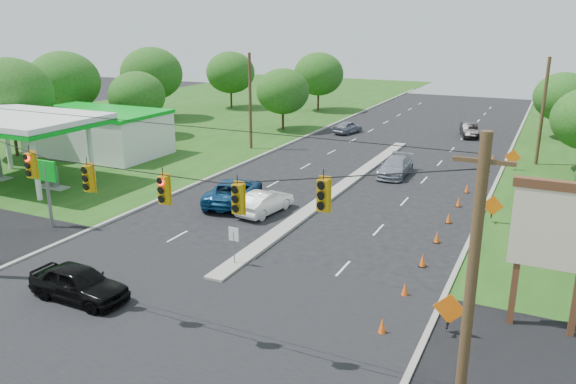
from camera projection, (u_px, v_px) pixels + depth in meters
The scene contains 39 objects.
ground at pixel (159, 321), 22.84m from camera, with size 160.00×160.00×0.00m, color black.
grass_left at pixel (36, 152), 52.52m from camera, with size 40.00×160.00×0.06m, color #1E4714.
cross_street at pixel (159, 321), 22.84m from camera, with size 160.00×14.00×0.02m, color black.
curb_left at pixel (273, 151), 52.90m from camera, with size 0.25×110.00×0.16m, color gray.
curb_right at pixel (500, 175), 44.53m from camera, with size 0.25×110.00×0.16m, color gray.
median at pixel (340, 189), 40.95m from camera, with size 1.00×34.00×0.18m, color gray.
median_sign at pixel (234, 239), 27.59m from camera, with size 0.55×0.06×2.05m.
signal_span at pixel (131, 213), 20.55m from camera, with size 25.60×0.32×9.00m.
utility_pole_far_left at pixel (250, 102), 52.58m from camera, with size 0.28×0.28×9.00m, color #422D1C.
utility_pole_far_right at pixel (543, 112), 46.54m from camera, with size 0.28×0.28×9.00m, color #422D1C.
gas_station at pixel (86, 130), 49.34m from camera, with size 18.40×19.70×5.20m.
pylon_sign at pixel (562, 235), 21.09m from camera, with size 5.90×2.30×6.12m.
cone_0 at pixel (382, 326), 21.81m from camera, with size 0.32×0.32×0.70m, color #FF5F14.
cone_1 at pixel (405, 289), 24.83m from camera, with size 0.32×0.32×0.70m, color #FF5F14.
cone_2 at pixel (423, 260), 27.85m from camera, with size 0.32×0.32×0.70m, color #FF5F14.
cone_3 at pixel (437, 237), 30.87m from camera, with size 0.32×0.32×0.70m, color #FF5F14.
cone_4 at pixel (449, 218), 33.89m from camera, with size 0.32×0.32×0.70m, color #FF5F14.
cone_5 at pixel (459, 202), 36.91m from camera, with size 0.32×0.32×0.70m, color #FF5F14.
cone_6 at pixel (467, 188), 39.93m from camera, with size 0.32×0.32×0.70m, color #FF5F14.
cone_7 at pixel (482, 177), 42.70m from camera, with size 0.32×0.32×0.70m, color #FF5F14.
cone_8 at pixel (488, 167), 45.72m from camera, with size 0.32×0.32×0.70m, color #FF5F14.
cone_9 at pixel (493, 158), 48.73m from camera, with size 0.32×0.32×0.70m, color #FF5F14.
work_sign_0 at pixel (450, 310), 21.50m from camera, with size 1.27×0.58×1.37m.
work_sign_1 at pixel (493, 206), 33.57m from camera, with size 1.27×0.58×1.37m.
work_sign_2 at pixel (513, 158), 45.65m from camera, with size 1.27×0.58×1.37m.
tree_1 at pixel (9, 95), 49.17m from camera, with size 7.56×7.56×8.82m.
tree_2 at pixel (137, 96), 58.22m from camera, with size 5.88×5.88×6.86m.
tree_3 at pixel (152, 74), 68.97m from camera, with size 7.56×7.56×8.82m.
tree_4 at pixel (230, 72), 77.85m from camera, with size 6.72×6.72×7.84m.
tree_5 at pixel (283, 91), 61.88m from camera, with size 5.88×5.88×6.86m.
tree_6 at pixel (319, 74), 75.46m from camera, with size 6.72×6.72×7.84m.
tree_12 at pixel (564, 97), 57.18m from camera, with size 5.88×5.88×6.86m.
tree_14 at pixel (64, 82), 59.45m from camera, with size 7.56×7.56×8.82m.
black_sedan at pixel (79, 283), 24.39m from camera, with size 1.88×4.67×1.59m, color black.
white_sedan at pixel (265, 202), 35.57m from camera, with size 1.56×4.47×1.47m, color white.
blue_pickup at pixel (234, 191), 37.48m from camera, with size 2.81×6.09×1.69m, color navy.
silver_car_far at pixel (395, 167), 44.26m from camera, with size 2.05×5.03×1.46m, color gray.
silver_car_oncoming at pixel (348, 127), 61.24m from camera, with size 1.61×3.99×1.36m, color slate.
dark_car_receding at pixel (469, 130), 59.30m from camera, with size 1.53×4.39×1.45m, color black.
Camera 1 is at (13.55, -16.04, 11.68)m, focal length 35.00 mm.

